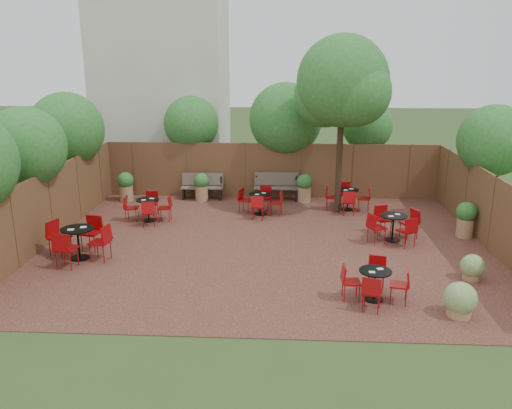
{
  "coord_description": "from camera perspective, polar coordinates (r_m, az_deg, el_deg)",
  "views": [
    {
      "loc": [
        0.47,
        -13.46,
        5.01
      ],
      "look_at": [
        -0.3,
        0.5,
        1.0
      ],
      "focal_mm": 36.4,
      "sensor_mm": 36.0,
      "label": 1
    }
  ],
  "objects": [
    {
      "name": "bistro_tables",
      "position": [
        14.78,
        -0.25,
        -1.99
      ],
      "size": [
        9.88,
        8.15,
        0.94
      ],
      "color": "black",
      "rests_on": "courtyard_paving"
    },
    {
      "name": "fence_left",
      "position": [
        15.47,
        -21.69,
        -0.19
      ],
      "size": [
        0.08,
        10.0,
        2.0
      ],
      "primitive_type": "cube",
      "color": "brown",
      "rests_on": "ground"
    },
    {
      "name": "courtyard_tree",
      "position": [
        16.78,
        9.46,
        12.65
      ],
      "size": [
        2.96,
        2.89,
        5.69
      ],
      "rotation": [
        0.0,
        0.0,
        0.14
      ],
      "color": "black",
      "rests_on": "courtyard_paving"
    },
    {
      "name": "overhang_foliage",
      "position": [
        16.51,
        -6.52,
        7.84
      ],
      "size": [
        15.55,
        10.63,
        2.66
      ],
      "color": "#256A22",
      "rests_on": "ground"
    },
    {
      "name": "park_bench_right",
      "position": [
        18.64,
        2.24,
        2.06
      ],
      "size": [
        1.58,
        0.52,
        0.98
      ],
      "rotation": [
        0.0,
        0.0,
        0.01
      ],
      "color": "brown",
      "rests_on": "courtyard_paving"
    },
    {
      "name": "planters",
      "position": [
        17.47,
        0.83,
        1.28
      ],
      "size": [
        11.37,
        4.05,
        1.04
      ],
      "color": "#96724B",
      "rests_on": "courtyard_paving"
    },
    {
      "name": "courtyard_paving",
      "position": [
        14.37,
        1.1,
        -4.37
      ],
      "size": [
        12.0,
        10.0,
        0.02
      ],
      "primitive_type": "cube",
      "color": "#3A1D17",
      "rests_on": "ground"
    },
    {
      "name": "low_shrubs",
      "position": [
        11.83,
        23.64,
        -8.75
      ],
      "size": [
        2.17,
        2.49,
        0.71
      ],
      "color": "#96724B",
      "rests_on": "courtyard_paving"
    },
    {
      "name": "fence_back",
      "position": [
        18.9,
        1.68,
        3.74
      ],
      "size": [
        12.0,
        0.08,
        2.0
      ],
      "primitive_type": "cube",
      "color": "brown",
      "rests_on": "ground"
    },
    {
      "name": "fence_right",
      "position": [
        15.1,
        24.52,
        -0.89
      ],
      "size": [
        0.08,
        10.0,
        2.0
      ],
      "primitive_type": "cube",
      "color": "brown",
      "rests_on": "ground"
    },
    {
      "name": "neighbour_building",
      "position": [
        22.05,
        -10.12,
        13.13
      ],
      "size": [
        5.0,
        4.0,
        8.0
      ],
      "primitive_type": "cube",
      "color": "beige",
      "rests_on": "ground"
    },
    {
      "name": "park_bench_left",
      "position": [
        18.88,
        -5.91,
        2.07
      ],
      "size": [
        1.51,
        0.53,
        0.92
      ],
      "rotation": [
        0.0,
        0.0,
        0.03
      ],
      "color": "brown",
      "rests_on": "courtyard_paving"
    },
    {
      "name": "ground",
      "position": [
        14.37,
        1.1,
        -4.4
      ],
      "size": [
        80.0,
        80.0,
        0.0
      ],
      "primitive_type": "plane",
      "color": "#354F23",
      "rests_on": "ground"
    }
  ]
}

